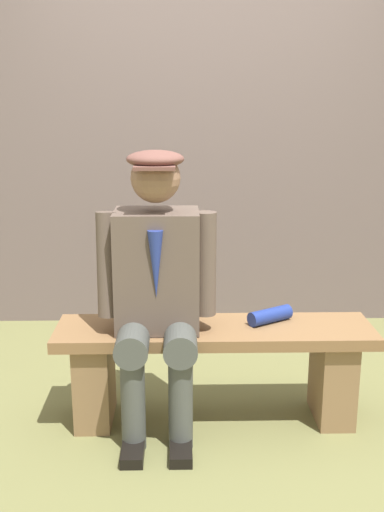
% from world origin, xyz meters
% --- Properties ---
extents(ground_plane, '(30.00, 30.00, 0.00)m').
position_xyz_m(ground_plane, '(0.00, 0.00, 0.00)').
color(ground_plane, olive).
extents(bench, '(1.52, 0.38, 0.49)m').
position_xyz_m(bench, '(0.00, 0.00, 0.31)').
color(bench, brown).
rests_on(bench, ground).
extents(seated_man, '(0.55, 0.57, 1.32)m').
position_xyz_m(seated_man, '(0.27, 0.06, 0.73)').
color(seated_man, brown).
rests_on(seated_man, ground).
extents(rolled_magazine, '(0.23, 0.18, 0.07)m').
position_xyz_m(rolled_magazine, '(-0.27, -0.05, 0.52)').
color(rolled_magazine, navy).
rests_on(rolled_magazine, bench).
extents(stadium_wall, '(12.00, 0.24, 2.34)m').
position_xyz_m(stadium_wall, '(0.00, -1.51, 1.17)').
color(stadium_wall, '#6A5A58').
rests_on(stadium_wall, ground).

